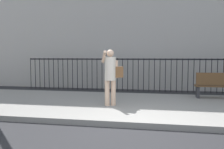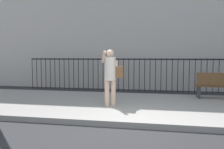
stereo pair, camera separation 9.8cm
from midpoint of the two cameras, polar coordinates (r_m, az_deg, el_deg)
name	(u,v)px [view 1 (the left image)]	position (r m, az deg, el deg)	size (l,w,h in m)	color
ground_plane	(137,129)	(5.63, 5.52, -13.05)	(60.00, 60.00, 0.00)	#28282B
sidewalk	(142,106)	(7.74, 6.92, -7.64)	(28.00, 4.40, 0.15)	gray
iron_fence	(146,70)	(11.28, 8.11, 1.01)	(12.03, 0.04, 1.60)	black
pedestrian_on_phone	(111,73)	(7.29, -0.62, 0.34)	(0.72, 0.54, 1.75)	beige
street_bench	(218,85)	(9.35, 24.19, -2.33)	(1.60, 0.45, 0.95)	brown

